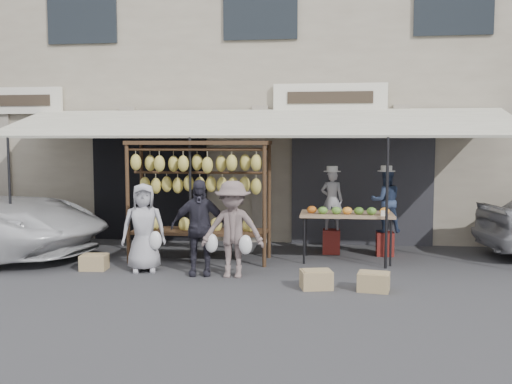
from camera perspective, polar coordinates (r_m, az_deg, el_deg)
ground_plane at (r=9.31m, az=-2.16°, el=-8.75°), size 90.00×90.00×0.00m
shophouse at (r=15.54m, az=1.77°, el=10.33°), size 24.00×6.15×7.30m
awning at (r=11.29m, az=-0.26°, el=6.85°), size 10.00×2.35×2.92m
banana_rack at (r=10.54m, az=-5.72°, el=1.51°), size 2.60×0.90×2.24m
produce_table at (r=10.66m, az=9.07°, el=-2.26°), size 1.70×0.90×1.04m
vendor_left at (r=11.36m, az=7.59°, el=-0.79°), size 0.45×0.31×1.19m
vendor_right at (r=11.34m, az=12.85°, el=-0.88°), size 0.66×0.55×1.22m
customer_left at (r=9.93m, az=-11.17°, el=-3.51°), size 0.84×0.67×1.51m
customer_mid at (r=9.53m, az=-5.73°, el=-3.54°), size 0.98×0.51×1.60m
customer_right at (r=9.34m, az=-2.35°, el=-3.74°), size 1.04×0.61×1.59m
stool_left at (r=11.47m, az=7.54°, el=-4.93°), size 0.38×0.38×0.48m
stool_right at (r=11.45m, az=12.76°, el=-5.07°), size 0.34×0.34×0.46m
crate_near_a at (r=8.78m, az=6.05°, el=-8.70°), size 0.53×0.45×0.28m
crate_near_b at (r=8.78m, az=11.68°, el=-8.79°), size 0.51×0.42×0.27m
crate_far at (r=10.36m, az=-15.87°, el=-6.77°), size 0.47×0.37×0.26m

